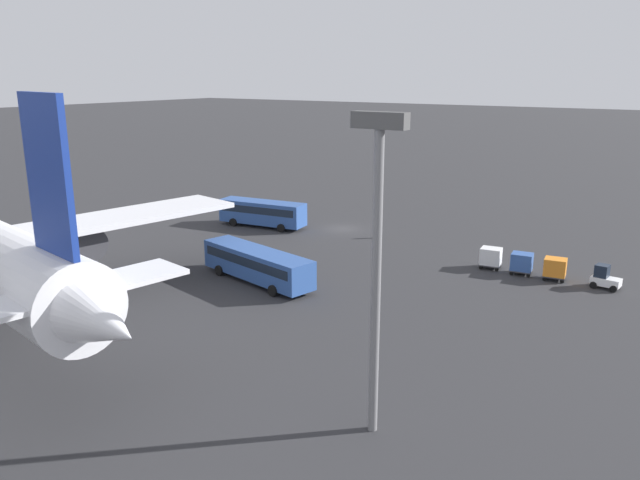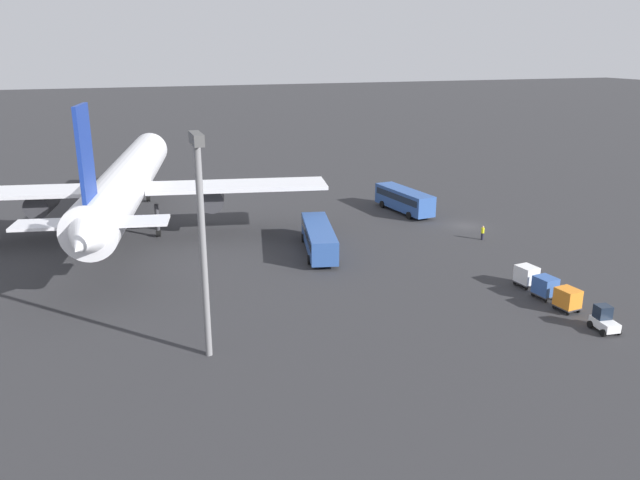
# 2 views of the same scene
# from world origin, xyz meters

# --- Properties ---
(ground_plane) EXTENTS (600.00, 600.00, 0.00)m
(ground_plane) POSITION_xyz_m (0.00, 0.00, 0.00)
(ground_plane) COLOR #2D2D30
(airplane) EXTENTS (55.26, 48.05, 17.58)m
(airplane) POSITION_xyz_m (10.31, 41.00, 6.61)
(airplane) COLOR silver
(airplane) RESTS_ON ground
(shuttle_bus_near) EXTENTS (11.28, 4.16, 3.20)m
(shuttle_bus_near) POSITION_xyz_m (8.88, 4.42, 1.92)
(shuttle_bus_near) COLOR #2D5199
(shuttle_bus_near) RESTS_ON ground
(shuttle_bus_far) EXTENTS (12.97, 5.57, 3.02)m
(shuttle_bus_far) POSITION_xyz_m (-3.89, 21.39, 1.82)
(shuttle_bus_far) COLOR #2D5199
(shuttle_bus_far) RESTS_ON ground
(baggage_tug) EXTENTS (2.53, 1.86, 2.10)m
(baggage_tug) POSITION_xyz_m (-30.71, 5.93, 0.94)
(baggage_tug) COLOR white
(baggage_tug) RESTS_ON ground
(worker_person) EXTENTS (0.38, 0.38, 1.74)m
(worker_person) POSITION_xyz_m (-5.93, 1.30, 0.87)
(worker_person) COLOR #1E1E2D
(worker_person) RESTS_ON ground
(cargo_cart_orange) EXTENTS (2.19, 1.91, 2.06)m
(cargo_cart_orange) POSITION_xyz_m (-26.49, 6.06, 1.19)
(cargo_cart_orange) COLOR #38383D
(cargo_cart_orange) RESTS_ON ground
(cargo_cart_blue) EXTENTS (2.19, 1.91, 2.06)m
(cargo_cart_blue) POSITION_xyz_m (-23.45, 6.03, 1.19)
(cargo_cart_blue) COLOR #38383D
(cargo_cart_blue) RESTS_ON ground
(cargo_cart_white) EXTENTS (2.19, 1.91, 2.06)m
(cargo_cart_white) POSITION_xyz_m (-20.41, 5.83, 1.19)
(cargo_cart_white) COLOR #38383D
(cargo_cart_white) RESTS_ON ground
(light_pole) EXTENTS (2.80, 0.70, 16.73)m
(light_pole) POSITION_xyz_m (-24.39, 37.20, 10.33)
(light_pole) COLOR slate
(light_pole) RESTS_ON ground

